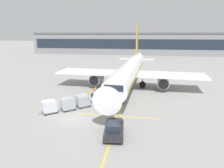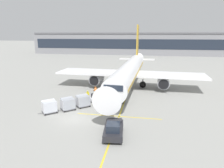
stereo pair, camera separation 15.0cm
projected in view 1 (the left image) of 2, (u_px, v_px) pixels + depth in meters
ground_plane at (75, 119)px, 26.98m from camera, size 600.00×600.00×0.00m
parked_airplane at (129, 71)px, 41.94m from camera, size 31.18×40.92×13.78m
belt_loader at (100, 96)px, 34.42m from camera, size 4.39×4.88×2.96m
baggage_cart_lead at (83, 101)px, 31.54m from camera, size 2.57×2.53×1.91m
baggage_cart_second at (68, 104)px, 30.16m from camera, size 2.57×2.53×1.91m
baggage_cart_third at (49, 106)px, 29.02m from camera, size 2.57×2.53×1.91m
pushback_tug at (114, 129)px, 22.41m from camera, size 2.57×4.60×1.83m
ground_crew_by_loader at (88, 95)px, 34.61m from camera, size 0.55×0.34×1.74m
ground_crew_by_carts at (103, 97)px, 33.55m from camera, size 0.56×0.31×1.74m
ground_crew_marshaller at (87, 101)px, 31.50m from camera, size 0.56×0.32×1.74m
safety_cone_engine_keepout at (95, 89)px, 40.61m from camera, size 0.67×0.67×0.76m
safety_cone_wingtip at (95, 87)px, 42.21m from camera, size 0.65×0.65×0.74m
safety_cone_nose_mark at (96, 88)px, 41.46m from camera, size 0.55×0.55×0.63m
apron_guidance_line_lead_in at (129, 89)px, 42.12m from camera, size 0.20×110.00×0.01m
apron_guidance_line_stop_bar at (119, 116)px, 28.00m from camera, size 12.00×0.20×0.01m
terminal_building at (155, 44)px, 112.66m from camera, size 139.62×17.91×12.19m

